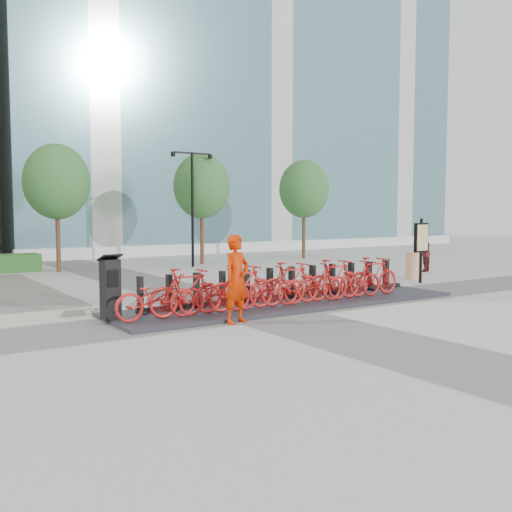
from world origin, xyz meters
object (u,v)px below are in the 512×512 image
bike_0 (156,297)px  map_sign (421,240)px  worker_red (237,279)px  construction_barrel (413,266)px  kiosk (110,288)px  pedestrian (423,252)px

bike_0 → map_sign: map_sign is taller
worker_red → map_sign: 9.26m
construction_barrel → kiosk: bearing=-170.3°
bike_0 → worker_red: (1.45, -0.93, 0.39)m
worker_red → construction_barrel: 10.23m
kiosk → construction_barrel: (11.86, 2.02, -0.28)m
construction_barrel → worker_red: bearing=-160.0°
bike_0 → pedestrian: bearing=-73.1°
kiosk → pedestrian: size_ratio=0.89×
kiosk → pedestrian: pedestrian is taller
bike_0 → construction_barrel: size_ratio=1.93×
construction_barrel → map_sign: map_sign is taller
bike_0 → kiosk: bearing=56.1°
pedestrian → construction_barrel: bearing=7.4°
bike_0 → kiosk: kiosk is taller
pedestrian → map_sign: size_ratio=0.73×
bike_0 → construction_barrel: 11.34m
bike_0 → pedestrian: size_ratio=1.16×
bike_0 → construction_barrel: bearing=-76.9°
worker_red → map_sign: bearing=-0.2°
kiosk → worker_red: (2.26, -1.48, 0.19)m
bike_0 → worker_red: size_ratio=0.97×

